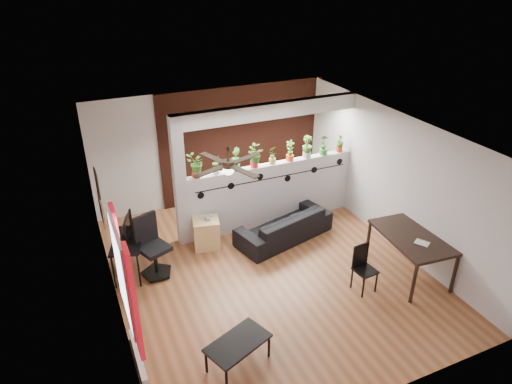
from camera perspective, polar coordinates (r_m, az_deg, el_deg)
name	(u,v)px	position (r m, az deg, el deg)	size (l,w,h in m)	color
room_shell	(268,207)	(7.66, 1.52, -1.87)	(6.30, 7.10, 2.90)	brown
partition_wall	(272,193)	(9.45, 1.98, -0.18)	(3.60, 0.18, 1.35)	#BCBCC1
ceiling_header	(273,110)	(8.78, 2.17, 10.16)	(3.60, 0.18, 0.30)	silver
pier_column	(180,183)	(8.59, -9.51, 1.14)	(0.22, 0.20, 2.60)	#BCBCC1
brick_panel	(244,142)	(10.42, -1.49, 6.28)	(3.90, 0.05, 2.60)	#AE4B32
vine_decal	(274,178)	(9.20, 2.28, 1.80)	(3.31, 0.01, 0.30)	black
window_assembly	(124,276)	(5.99, -16.22, -10.01)	(0.09, 1.30, 1.55)	white
baseboard_heater	(138,358)	(6.92, -14.49, -19.42)	(0.08, 1.00, 0.18)	silver
corkboard	(102,209)	(7.90, -18.74, -2.08)	(0.03, 0.60, 0.45)	#946847
framed_art	(97,183)	(7.63, -19.26, 1.03)	(0.03, 0.34, 0.44)	#8C7259
ceiling_fan	(228,166)	(6.68, -3.49, 3.24)	(1.19, 1.19, 0.43)	black
potted_plant_0	(196,166)	(8.55, -7.53, 3.30)	(0.28, 0.24, 0.46)	#EC501B
potted_plant_1	(216,164)	(8.67, -5.02, 3.49)	(0.23, 0.21, 0.37)	white
potted_plant_2	(235,159)	(8.77, -2.59, 4.17)	(0.24, 0.28, 0.46)	#338D3D
potted_plant_3	(254,156)	(8.91, -0.22, 4.56)	(0.26, 0.29, 0.45)	red
potted_plant_4	(272,154)	(9.08, 2.07, 4.72)	(0.21, 0.18, 0.38)	gold
potted_plant_5	(290,150)	(9.24, 4.29, 5.26)	(0.28, 0.28, 0.43)	#E54E1A
potted_plant_6	(307,146)	(9.42, 6.43, 5.70)	(0.27, 0.23, 0.47)	silver
potted_plant_7	(324,144)	(9.61, 8.48, 5.96)	(0.29, 0.27, 0.44)	green
potted_plant_8	(340,143)	(9.83, 10.44, 6.10)	(0.24, 0.24, 0.38)	#B32F1C
sofa	(284,226)	(9.10, 3.52, -4.26)	(1.89, 0.75, 0.55)	black
cube_shelf	(206,233)	(8.87, -6.22, -5.15)	(0.49, 0.43, 0.60)	tan
cup	(208,217)	(8.70, -6.02, -3.15)	(0.13, 0.13, 0.10)	gray
computer_desk	(128,243)	(8.27, -15.75, -6.13)	(0.76, 1.05, 0.69)	black
monitor	(125,231)	(8.31, -16.07, -4.65)	(0.06, 0.35, 0.20)	black
office_chair	(152,250)	(8.20, -12.84, -7.08)	(0.61, 0.62, 1.12)	black
dining_table	(412,240)	(8.33, 18.90, -5.67)	(1.00, 1.52, 0.79)	black
book	(420,245)	(8.04, 19.85, -6.29)	(0.17, 0.23, 0.02)	gray
folding_chair	(363,264)	(7.88, 13.19, -8.70)	(0.37, 0.37, 0.84)	black
coffee_table	(238,344)	(6.51, -2.27, -18.49)	(0.99, 0.77, 0.41)	black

